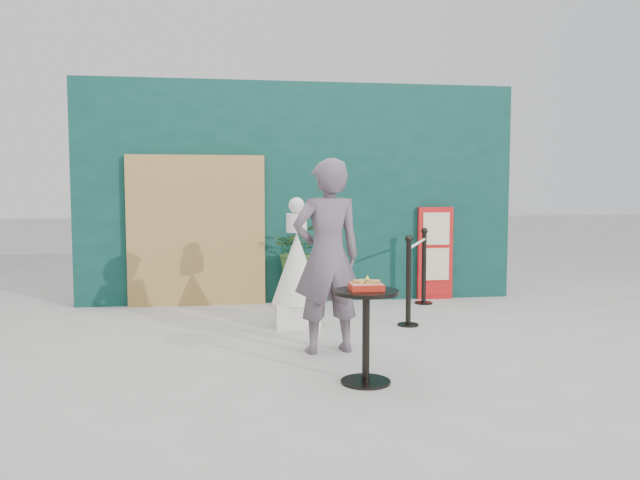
# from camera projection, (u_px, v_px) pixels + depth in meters

# --- Properties ---
(ground) EXTENTS (60.00, 60.00, 0.00)m
(ground) POSITION_uv_depth(u_px,v_px,m) (339.00, 360.00, 5.64)
(ground) COLOR #ADAAA5
(ground) RESTS_ON ground
(back_wall) EXTENTS (6.00, 0.30, 3.00)m
(back_wall) POSITION_uv_depth(u_px,v_px,m) (300.00, 193.00, 8.63)
(back_wall) COLOR #0B332E
(back_wall) RESTS_ON ground
(bamboo_fence) EXTENTS (1.80, 0.08, 2.00)m
(bamboo_fence) POSITION_uv_depth(u_px,v_px,m) (197.00, 231.00, 8.26)
(bamboo_fence) COLOR tan
(bamboo_fence) RESTS_ON ground
(woman) EXTENTS (0.73, 0.54, 1.83)m
(woman) POSITION_uv_depth(u_px,v_px,m) (327.00, 256.00, 5.87)
(woman) COLOR #60535C
(woman) RESTS_ON ground
(menu_board) EXTENTS (0.50, 0.07, 1.30)m
(menu_board) POSITION_uv_depth(u_px,v_px,m) (435.00, 253.00, 8.78)
(menu_board) COLOR red
(menu_board) RESTS_ON ground
(statue) EXTENTS (0.57, 0.57, 1.46)m
(statue) POSITION_uv_depth(u_px,v_px,m) (297.00, 274.00, 7.02)
(statue) COLOR silver
(statue) RESTS_ON ground
(cafe_table) EXTENTS (0.52, 0.52, 0.75)m
(cafe_table) POSITION_uv_depth(u_px,v_px,m) (366.00, 321.00, 4.95)
(cafe_table) COLOR black
(cafe_table) RESTS_ON ground
(food_basket) EXTENTS (0.26, 0.19, 0.11)m
(food_basket) POSITION_uv_depth(u_px,v_px,m) (366.00, 285.00, 4.93)
(food_basket) COLOR red
(food_basket) RESTS_ON cafe_table
(planter) EXTENTS (0.65, 0.56, 1.10)m
(planter) POSITION_uv_depth(u_px,v_px,m) (297.00, 257.00, 8.35)
(planter) COLOR brown
(planter) RESTS_ON ground
(stanchion_barrier) EXTENTS (0.84, 1.54, 1.03)m
(stanchion_barrier) POSITION_uv_depth(u_px,v_px,m) (417.00, 274.00, 7.74)
(stanchion_barrier) COLOR black
(stanchion_barrier) RESTS_ON ground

